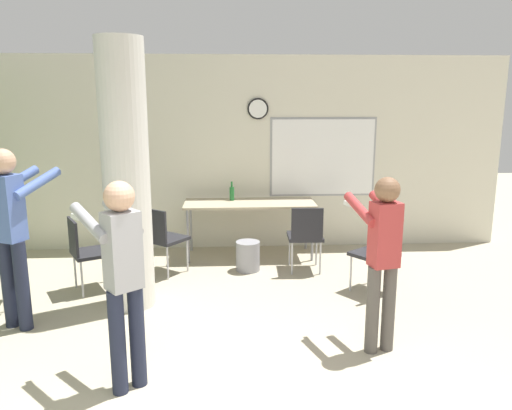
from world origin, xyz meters
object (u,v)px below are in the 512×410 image
Objects in this scene: chair_table_right at (306,233)px; person_watching_back at (11,225)px; chair_table_left at (162,236)px; chair_mid_room at (380,251)px; person_playing_side at (382,251)px; folding_table at (250,206)px; bottle_on_table at (232,193)px; person_playing_front at (122,270)px; chair_near_pillar at (86,249)px.

chair_table_right is 0.50× the size of person_watching_back.
chair_mid_room is at bearing -16.99° from chair_table_left.
chair_table_left is 0.56× the size of person_playing_side.
folding_table is 2.09× the size of chair_table_right.
person_playing_front is (-0.85, -3.39, 0.08)m from bottle_on_table.
chair_table_left is at bearing -147.96° from folding_table.
chair_mid_room is at bearing 9.63° from person_watching_back.
person_watching_back is (-3.03, -1.41, 0.52)m from chair_table_right.
chair_table_right is 0.56× the size of person_playing_side.
person_playing_front is at bearing -89.13° from chair_table_left.
chair_mid_room is 3.85m from person_watching_back.
person_playing_front is (-2.50, -1.76, 0.45)m from chair_mid_room.
person_playing_side reaches higher than folding_table.
person_playing_front is 1.69m from person_watching_back.
bottle_on_table is 1.32m from chair_table_right.
bottle_on_table is 3.50m from person_playing_front.
bottle_on_table is (-0.25, 0.14, 0.15)m from folding_table.
chair_near_pillar is at bearing 112.52° from person_playing_front.
person_playing_side reaches higher than chair_table_left.
folding_table is 2.09× the size of chair_mid_room.
chair_mid_room is 1.41m from person_playing_side.
bottle_on_table is at bearing 113.51° from person_playing_side.
folding_table is at bearing -30.08° from bottle_on_table.
person_watching_back is (-3.76, -0.64, 0.52)m from chair_mid_room.
folding_table is 1.35m from chair_table_left.
bottle_on_table is 0.17× the size of person_playing_side.
person_playing_front is at bearing -167.25° from person_playing_side.
person_playing_front is (0.84, -2.03, 0.45)m from chair_near_pillar.
chair_near_pillar is at bearing 175.41° from chair_mid_room.
person_watching_back reaches higher than person_playing_front.
chair_table_left is (-1.82, 0.00, 0.00)m from chair_table_right.
person_watching_back is (-0.41, -0.91, 0.52)m from chair_near_pillar.
person_watching_back is 3.43m from person_playing_side.
chair_near_pillar is 1.12m from person_watching_back.
folding_table is 1.01m from chair_table_right.
person_playing_front reaches higher than bottle_on_table.
bottle_on_table is 0.31× the size of chair_table_left.
bottle_on_table reaches higher than chair_near_pillar.
person_watching_back is (-2.10, -2.26, 0.15)m from bottle_on_table.
chair_table_right is 1.00× the size of chair_table_left.
bottle_on_table reaches higher than folding_table.
chair_table_left is 0.50× the size of person_watching_back.
chair_table_right is at bearing 55.00° from person_playing_front.
chair_table_left and chair_near_pillar have the same top height.
chair_mid_room is (1.65, -1.63, -0.37)m from bottle_on_table.
chair_near_pillar is (-1.69, -1.36, -0.37)m from bottle_on_table.
chair_table_left is at bearing 90.87° from person_playing_front.
person_playing_side reaches higher than chair_near_pillar.
person_playing_front is at bearing -104.02° from bottle_on_table.
person_playing_side is (2.11, 0.48, -0.04)m from person_playing_front.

